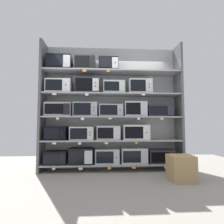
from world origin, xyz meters
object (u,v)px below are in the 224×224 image
object	(u,v)px
microwave_2	(107,156)
microwave_6	(82,133)
microwave_11	(111,111)
microwave_4	(161,156)
microwave_14	(59,87)
microwave_19	(85,64)
shipping_carton	(181,168)
microwave_9	(59,110)
microwave_18	(60,63)
microwave_20	(108,65)
microwave_15	(87,86)
microwave_16	(114,88)
microwave_8	(136,132)
microwave_0	(56,157)
microwave_5	(56,133)
microwave_13	(159,111)
microwave_3	(134,155)
microwave_12	(135,109)
microwave_17	(139,87)
microwave_7	(108,133)
microwave_1	(81,156)
microwave_10	(86,110)

from	to	relation	value
microwave_2	microwave_6	world-z (taller)	microwave_6
microwave_2	microwave_11	bearing A→B (deg)	-0.08
microwave_4	microwave_11	world-z (taller)	microwave_11
microwave_14	microwave_19	size ratio (longest dim) A/B	1.18
shipping_carton	microwave_9	bearing A→B (deg)	160.67
microwave_11	microwave_18	world-z (taller)	microwave_18
microwave_20	microwave_6	bearing A→B (deg)	-179.96
microwave_15	microwave_16	world-z (taller)	microwave_15
microwave_8	microwave_9	bearing A→B (deg)	179.99
microwave_4	microwave_6	distance (m)	1.80
microwave_0	microwave_20	bearing A→B (deg)	0.00
microwave_5	microwave_14	bearing A→B (deg)	-0.09
microwave_2	microwave_13	size ratio (longest dim) A/B	0.93
microwave_0	microwave_19	size ratio (longest dim) A/B	1.05
microwave_13	microwave_19	size ratio (longest dim) A/B	1.23
microwave_6	microwave_9	size ratio (longest dim) A/B	0.92
microwave_16	shipping_carton	xyz separation A→B (m)	(1.13, -0.81, -1.59)
microwave_3	microwave_11	world-z (taller)	microwave_11
microwave_8	microwave_12	xyz separation A→B (m)	(-0.01, 0.00, 0.51)
microwave_17	microwave_18	distance (m)	1.84
microwave_16	microwave_5	bearing A→B (deg)	-179.99
microwave_8	microwave_7	bearing A→B (deg)	179.99
microwave_1	microwave_5	size ratio (longest dim) A/B	1.11
microwave_10	microwave_3	bearing A→B (deg)	0.02
microwave_0	microwave_1	bearing A→B (deg)	-0.01
microwave_6	microwave_10	xyz separation A→B (m)	(0.07, -0.00, 0.52)
microwave_15	microwave_19	bearing A→B (deg)	179.84
microwave_12	shipping_carton	distance (m)	1.53
microwave_11	microwave_18	bearing A→B (deg)	179.98
microwave_5	microwave_19	xyz separation A→B (m)	(0.60, -0.00, 1.52)
microwave_12	microwave_10	bearing A→B (deg)	-179.98
microwave_15	microwave_18	xyz separation A→B (m)	(-0.61, 0.00, 0.50)
microwave_1	microwave_12	world-z (taller)	microwave_12
microwave_4	microwave_10	distance (m)	1.94
microwave_17	microwave_19	distance (m)	1.31
microwave_2	microwave_20	size ratio (longest dim) A/B	1.18
microwave_13	microwave_18	xyz separation A→B (m)	(-2.22, 0.00, 1.04)
microwave_7	microwave_10	bearing A→B (deg)	-179.96
microwave_2	microwave_16	xyz separation A→B (m)	(0.15, 0.00, 1.50)
microwave_7	microwave_11	bearing A→B (deg)	-0.23
microwave_5	microwave_18	bearing A→B (deg)	0.34
microwave_10	microwave_17	bearing A→B (deg)	0.01
microwave_10	microwave_11	distance (m)	0.55
microwave_3	microwave_15	world-z (taller)	microwave_15
microwave_15	microwave_9	bearing A→B (deg)	179.97
microwave_6	microwave_19	distance (m)	1.53
microwave_14	microwave_18	bearing A→B (deg)	18.01
microwave_3	microwave_6	bearing A→B (deg)	-179.98
microwave_4	microwave_16	xyz separation A→B (m)	(-1.03, 0.00, 1.51)
microwave_4	microwave_14	bearing A→B (deg)	-180.00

